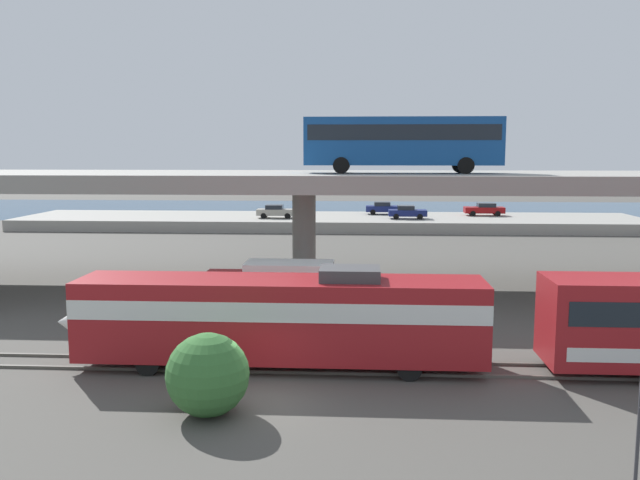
{
  "coord_description": "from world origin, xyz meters",
  "views": [
    {
      "loc": [
        3.59,
        -22.05,
        8.78
      ],
      "look_at": [
        1.38,
        14.31,
        3.9
      ],
      "focal_mm": 37.16,
      "sensor_mm": 36.0,
      "label": 1
    }
  ],
  "objects_px": {
    "transit_bus_on_overpass": "(403,140)",
    "service_truck_east": "(273,288)",
    "parked_car_0": "(276,211)",
    "parked_car_2": "(384,208)",
    "train_locomotive": "(261,315)",
    "parked_car_3": "(407,212)",
    "parked_car_1": "(485,209)"
  },
  "relations": [
    {
      "from": "train_locomotive",
      "to": "parked_car_1",
      "type": "height_order",
      "value": "train_locomotive"
    },
    {
      "from": "parked_car_0",
      "to": "parked_car_2",
      "type": "relative_size",
      "value": 1.01
    },
    {
      "from": "transit_bus_on_overpass",
      "to": "parked_car_3",
      "type": "distance_m",
      "value": 34.52
    },
    {
      "from": "transit_bus_on_overpass",
      "to": "service_truck_east",
      "type": "bearing_deg",
      "value": -134.01
    },
    {
      "from": "parked_car_0",
      "to": "parked_car_2",
      "type": "height_order",
      "value": "same"
    },
    {
      "from": "parked_car_0",
      "to": "parked_car_3",
      "type": "xyz_separation_m",
      "value": [
        14.92,
        0.03,
        0.0
      ]
    },
    {
      "from": "parked_car_0",
      "to": "parked_car_3",
      "type": "relative_size",
      "value": 1.03
    },
    {
      "from": "train_locomotive",
      "to": "transit_bus_on_overpass",
      "type": "distance_m",
      "value": 18.18
    },
    {
      "from": "parked_car_1",
      "to": "train_locomotive",
      "type": "bearing_deg",
      "value": 70.58
    },
    {
      "from": "train_locomotive",
      "to": "service_truck_east",
      "type": "xyz_separation_m",
      "value": [
        -0.54,
        7.91,
        -0.55
      ]
    },
    {
      "from": "service_truck_east",
      "to": "parked_car_0",
      "type": "height_order",
      "value": "service_truck_east"
    },
    {
      "from": "parked_car_0",
      "to": "train_locomotive",
      "type": "bearing_deg",
      "value": -83.46
    },
    {
      "from": "train_locomotive",
      "to": "parked_car_1",
      "type": "distance_m",
      "value": 56.37
    },
    {
      "from": "parked_car_1",
      "to": "parked_car_3",
      "type": "relative_size",
      "value": 1.08
    },
    {
      "from": "service_truck_east",
      "to": "parked_car_0",
      "type": "relative_size",
      "value": 1.55
    },
    {
      "from": "train_locomotive",
      "to": "parked_car_0",
      "type": "height_order",
      "value": "train_locomotive"
    },
    {
      "from": "train_locomotive",
      "to": "parked_car_2",
      "type": "bearing_deg",
      "value": -97.2
    },
    {
      "from": "parked_car_2",
      "to": "parked_car_3",
      "type": "xyz_separation_m",
      "value": [
        2.48,
        -5.32,
        0.0
      ]
    },
    {
      "from": "train_locomotive",
      "to": "transit_bus_on_overpass",
      "type": "relative_size",
      "value": 1.46
    },
    {
      "from": "service_truck_east",
      "to": "parked_car_2",
      "type": "relative_size",
      "value": 1.56
    },
    {
      "from": "transit_bus_on_overpass",
      "to": "parked_car_1",
      "type": "xyz_separation_m",
      "value": [
        12.16,
        37.88,
        -7.5
      ]
    },
    {
      "from": "train_locomotive",
      "to": "parked_car_0",
      "type": "bearing_deg",
      "value": -83.46
    },
    {
      "from": "transit_bus_on_overpass",
      "to": "parked_car_0",
      "type": "relative_size",
      "value": 2.73
    },
    {
      "from": "train_locomotive",
      "to": "parked_car_0",
      "type": "xyz_separation_m",
      "value": [
        -5.6,
        48.84,
        -0.18
      ]
    },
    {
      "from": "transit_bus_on_overpass",
      "to": "parked_car_0",
      "type": "bearing_deg",
      "value": 109.95
    },
    {
      "from": "train_locomotive",
      "to": "parked_car_2",
      "type": "height_order",
      "value": "train_locomotive"
    },
    {
      "from": "service_truck_east",
      "to": "transit_bus_on_overpass",
      "type": "bearing_deg",
      "value": -134.01
    },
    {
      "from": "parked_car_1",
      "to": "transit_bus_on_overpass",
      "type": "bearing_deg",
      "value": 72.2
    },
    {
      "from": "transit_bus_on_overpass",
      "to": "service_truck_east",
      "type": "relative_size",
      "value": 1.76
    },
    {
      "from": "service_truck_east",
      "to": "parked_car_2",
      "type": "xyz_separation_m",
      "value": [
        7.39,
        46.28,
        0.37
      ]
    },
    {
      "from": "transit_bus_on_overpass",
      "to": "parked_car_1",
      "type": "distance_m",
      "value": 40.48
    },
    {
      "from": "parked_car_0",
      "to": "parked_car_2",
      "type": "bearing_deg",
      "value": 23.26
    }
  ]
}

